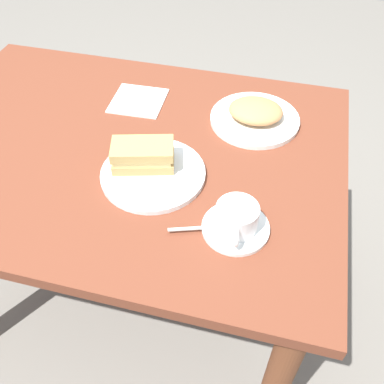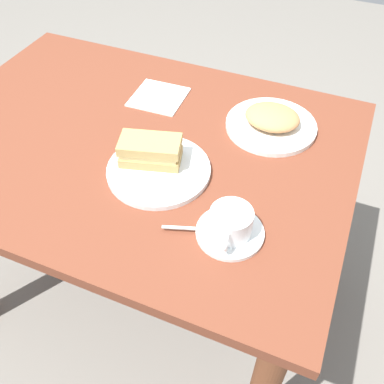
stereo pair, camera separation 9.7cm
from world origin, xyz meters
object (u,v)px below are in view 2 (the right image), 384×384
coffee_saucer (230,232)px  coffee_cup (231,222)px  spoon (192,228)px  sandwich_front (150,151)px  side_plate (271,126)px  sandwich_plate (159,170)px  dining_table (138,173)px  napkin (159,97)px

coffee_saucer → coffee_cup: (0.00, -0.00, 0.04)m
coffee_cup → spoon: (-0.08, -0.02, -0.03)m
sandwich_front → side_plate: sandwich_front is taller
sandwich_plate → sandwich_front: sandwich_front is taller
dining_table → side_plate: (0.32, 0.19, 0.13)m
spoon → sandwich_plate: bearing=136.5°
coffee_cup → side_plate: coffee_cup is taller
napkin → sandwich_front: bearing=-67.8°
dining_table → spoon: bearing=-40.3°
dining_table → coffee_saucer: bearing=-30.2°
dining_table → napkin: bearing=96.6°
sandwich_plate → coffee_saucer: size_ratio=1.73×
coffee_cup → spoon: coffee_cup is taller
coffee_saucer → spoon: bearing=-161.2°
sandwich_front → spoon: size_ratio=1.69×
dining_table → sandwich_front: 0.20m
side_plate → sandwich_plate: bearing=-126.7°
dining_table → sandwich_front: (0.09, -0.06, 0.17)m
sandwich_plate → coffee_cup: 0.25m
dining_table → coffee_cup: coffee_cup is taller
sandwich_plate → side_plate: size_ratio=1.03×
coffee_cup → dining_table: bearing=149.7°
sandwich_plate → napkin: sandwich_plate is taller
coffee_cup → spoon: bearing=-162.3°
side_plate → spoon: bearing=-98.0°
sandwich_plate → napkin: bearing=115.8°
sandwich_plate → side_plate: same height
side_plate → napkin: size_ratio=1.65×
coffee_cup → sandwich_plate: bearing=152.8°
sandwich_plate → coffee_saucer: bearing=-27.0°
dining_table → sandwich_plate: bearing=-35.8°
coffee_saucer → sandwich_front: bearing=152.4°
napkin → coffee_cup: bearing=-48.0°
dining_table → sandwich_plate: (0.12, -0.08, 0.13)m
coffee_saucer → sandwich_plate: bearing=153.0°
coffee_saucer → spoon: (-0.08, -0.03, 0.01)m
dining_table → coffee_saucer: coffee_saucer is taller
dining_table → napkin: (-0.02, 0.20, 0.12)m
coffee_saucer → coffee_cup: 0.04m
sandwich_front → side_plate: bearing=47.6°
sandwich_front → side_plate: (0.24, 0.26, -0.04)m
dining_table → side_plate: size_ratio=4.68×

